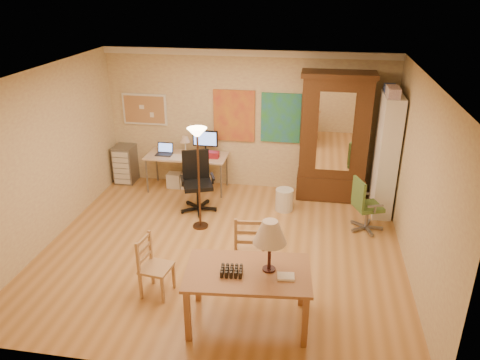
% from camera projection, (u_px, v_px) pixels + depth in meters
% --- Properties ---
extents(floor, '(5.50, 5.50, 0.00)m').
position_uv_depth(floor, '(222.00, 249.00, 7.29)').
color(floor, '#AC753D').
rests_on(floor, ground).
extents(crown_molding, '(5.50, 0.08, 0.12)m').
position_uv_depth(crown_molding, '(247.00, 53.00, 8.46)').
color(crown_molding, white).
rests_on(crown_molding, floor).
extents(corkboard, '(0.90, 0.04, 0.62)m').
position_uv_depth(corkboard, '(145.00, 109.00, 9.24)').
color(corkboard, tan).
rests_on(corkboard, floor).
extents(art_panel_left, '(0.80, 0.04, 1.00)m').
position_uv_depth(art_panel_left, '(234.00, 116.00, 8.99)').
color(art_panel_left, gold).
rests_on(art_panel_left, floor).
extents(art_panel_right, '(0.75, 0.04, 0.95)m').
position_uv_depth(art_panel_right, '(281.00, 118.00, 8.85)').
color(art_panel_right, teal).
rests_on(art_panel_right, floor).
extents(dining_table, '(1.55, 1.02, 1.38)m').
position_uv_depth(dining_table, '(256.00, 261.00, 5.43)').
color(dining_table, brown).
rests_on(dining_table, floor).
extents(ladder_chair_back, '(0.48, 0.46, 0.94)m').
position_uv_depth(ladder_chair_back, '(250.00, 246.00, 6.54)').
color(ladder_chair_back, '#A87E4C').
rests_on(ladder_chair_back, floor).
extents(ladder_chair_left, '(0.42, 0.44, 0.84)m').
position_uv_depth(ladder_chair_left, '(154.00, 268.00, 6.14)').
color(ladder_chair_left, '#A87E4C').
rests_on(ladder_chair_left, floor).
extents(torchiere_lamp, '(0.32, 0.32, 1.75)m').
position_uv_depth(torchiere_lamp, '(198.00, 149.00, 7.40)').
color(torchiere_lamp, '#442B1B').
rests_on(torchiere_lamp, floor).
extents(computer_desk, '(1.57, 0.69, 1.19)m').
position_uv_depth(computer_desk, '(189.00, 168.00, 9.23)').
color(computer_desk, beige).
rests_on(computer_desk, floor).
extents(office_chair_black, '(0.67, 0.67, 1.09)m').
position_uv_depth(office_chair_black, '(198.00, 195.00, 8.43)').
color(office_chair_black, black).
rests_on(office_chair_black, floor).
extents(office_chair_green, '(0.57, 0.57, 0.92)m').
position_uv_depth(office_chair_green, '(365.00, 216.00, 7.77)').
color(office_chair_green, slate).
rests_on(office_chair_green, floor).
extents(drawer_cart, '(0.39, 0.46, 0.77)m').
position_uv_depth(drawer_cart, '(125.00, 164.00, 9.57)').
color(drawer_cart, slate).
rests_on(drawer_cart, floor).
extents(armoire, '(1.30, 0.62, 2.39)m').
position_uv_depth(armoire, '(333.00, 145.00, 8.65)').
color(armoire, '#3A2510').
rests_on(armoire, floor).
extents(bookshelf, '(0.32, 0.85, 2.13)m').
position_uv_depth(bookshelf, '(386.00, 155.00, 8.11)').
color(bookshelf, white).
rests_on(bookshelf, floor).
extents(wastebin, '(0.32, 0.32, 0.40)m').
position_uv_depth(wastebin, '(284.00, 200.00, 8.45)').
color(wastebin, silver).
rests_on(wastebin, floor).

